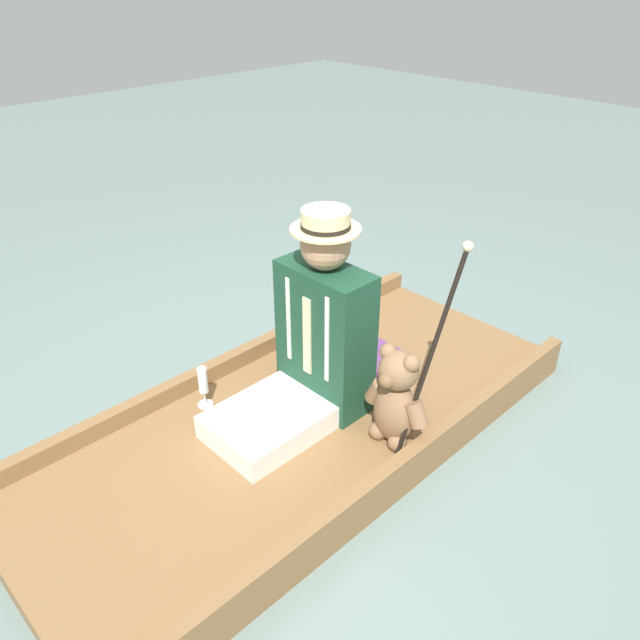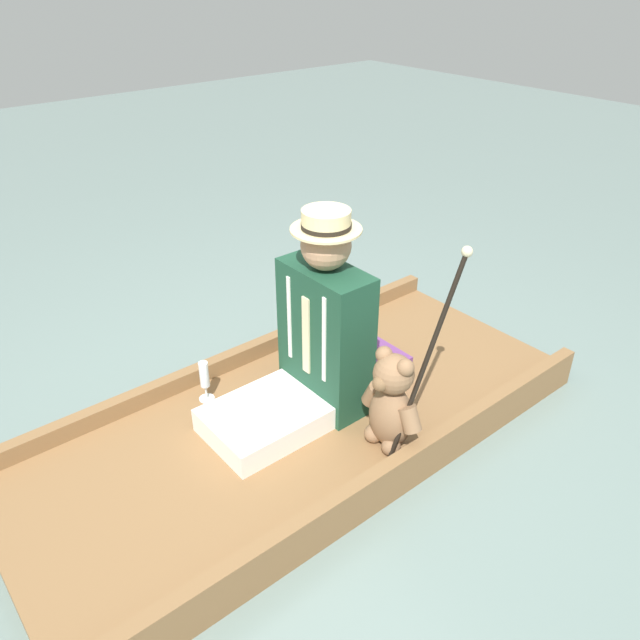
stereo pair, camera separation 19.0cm
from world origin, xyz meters
name	(u,v)px [view 2 (the right image)]	position (x,y,z in m)	size (l,w,h in m)	color
ground_plane	(302,434)	(0.00, 0.00, 0.00)	(16.00, 16.00, 0.00)	slate
punt_boat	(302,423)	(0.00, 0.00, 0.06)	(1.10, 2.55, 0.19)	brown
seat_cushion	(364,360)	(0.08, -0.45, 0.17)	(0.39, 0.27, 0.12)	#6B3875
seated_person	(312,342)	(0.03, -0.09, 0.45)	(0.43, 0.72, 0.92)	white
teddy_bear	(391,403)	(-0.37, -0.17, 0.32)	(0.32, 0.19, 0.45)	#846042
wine_glass	(204,377)	(0.37, 0.26, 0.23)	(0.07, 0.07, 0.20)	silver
walking_cane	(434,341)	(-0.45, -0.30, 0.60)	(0.04, 0.37, 0.86)	black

